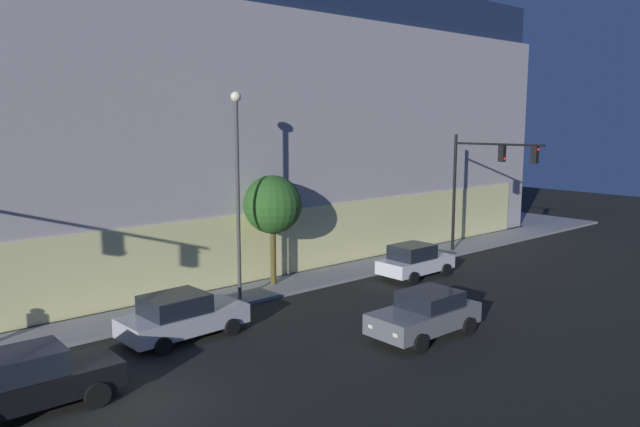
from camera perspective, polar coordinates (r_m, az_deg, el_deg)
The scene contains 9 objects.
ground_plane at distance 18.17m, azimuth -17.33°, elevation -16.99°, with size 120.00×120.00×0.00m, color black.
modern_building at distance 44.62m, azimuth -12.81°, elevation 8.32°, with size 38.07×31.79×15.52m.
traffic_light_far_corner at distance 35.67m, azimuth 15.17°, elevation 3.88°, with size 0.60×5.48×6.86m.
street_lamp_sidewalk at distance 25.86m, azimuth -7.73°, elevation 3.80°, with size 0.44×0.44×8.82m.
sidewalk_tree at distance 28.32m, azimuth -4.45°, elevation 0.80°, with size 2.72×2.72×5.14m.
car_black at distance 18.55m, azimuth -25.66°, elevation -13.92°, with size 4.59×2.02×1.74m.
car_silver at distance 22.72m, azimuth -12.83°, elevation -9.32°, with size 4.59×2.33×1.66m.
car_grey at distance 22.70m, azimuth 9.81°, elevation -9.22°, with size 4.34×2.18×1.63m.
car_white at distance 30.98m, azimuth 8.84°, elevation -4.38°, with size 4.10×2.04×1.68m.
Camera 1 is at (-6.31, -15.19, 7.72)m, focal length 34.25 mm.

